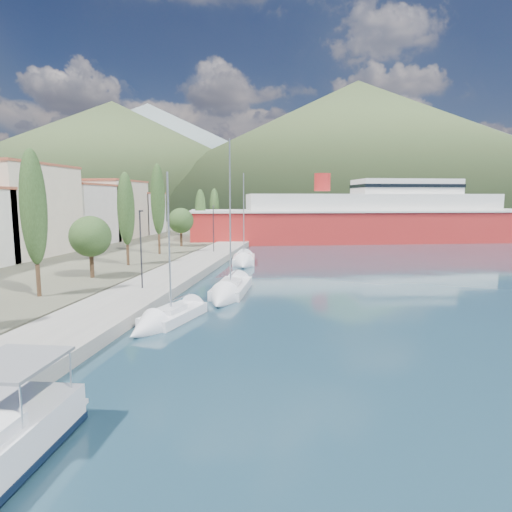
# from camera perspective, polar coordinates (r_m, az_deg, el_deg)

# --- Properties ---
(ground) EXTENTS (1400.00, 1400.00, 0.00)m
(ground) POSITION_cam_1_polar(r_m,az_deg,el_deg) (137.53, 6.20, 4.37)
(ground) COLOR #1D3847
(quay) EXTENTS (5.00, 88.00, 0.80)m
(quay) POSITION_cam_1_polar(r_m,az_deg,el_deg) (45.86, -9.08, -1.66)
(quay) COLOR gray
(quay) RESTS_ON ground
(hills_far) EXTENTS (1480.00, 900.00, 180.00)m
(hills_far) POSITION_cam_1_polar(r_m,az_deg,el_deg) (653.69, 20.40, 13.29)
(hills_far) COLOR slate
(hills_far) RESTS_ON ground
(hills_near) EXTENTS (1010.00, 520.00, 115.00)m
(hills_near) POSITION_cam_1_polar(r_m,az_deg,el_deg) (402.97, 22.01, 13.00)
(hills_near) COLOR #3E502B
(hills_near) RESTS_ON ground
(town_buildings) EXTENTS (9.20, 69.20, 11.30)m
(town_buildings) POSITION_cam_1_polar(r_m,az_deg,el_deg) (65.28, -25.97, 4.97)
(town_buildings) COLOR beige
(town_buildings) RESTS_ON land_strip
(tree_row) EXTENTS (3.73, 65.29, 11.43)m
(tree_row) POSITION_cam_1_polar(r_m,az_deg,el_deg) (52.63, -14.22, 5.30)
(tree_row) COLOR #47301E
(tree_row) RESTS_ON land_strip
(lamp_posts) EXTENTS (0.15, 46.26, 6.06)m
(lamp_posts) POSITION_cam_1_polar(r_m,az_deg,el_deg) (34.70, -14.76, 1.35)
(lamp_posts) COLOR #2D2D33
(lamp_posts) RESTS_ON quay
(sailboat_near) EXTENTS (3.66, 7.39, 10.20)m
(sailboat_near) POSITION_cam_1_polar(r_m,az_deg,el_deg) (26.85, -12.85, -8.67)
(sailboat_near) COLOR silver
(sailboat_near) RESTS_ON ground
(sailboat_mid) EXTENTS (2.51, 9.31, 13.37)m
(sailboat_mid) POSITION_cam_1_polar(r_m,az_deg,el_deg) (33.55, -3.98, -5.14)
(sailboat_mid) COLOR silver
(sailboat_mid) RESTS_ON ground
(sailboat_far) EXTENTS (3.63, 8.25, 11.73)m
(sailboat_far) POSITION_cam_1_polar(r_m,az_deg,el_deg) (50.06, -1.68, -0.87)
(sailboat_far) COLOR silver
(sailboat_far) RESTS_ON ground
(ferry) EXTENTS (66.31, 28.83, 12.89)m
(ferry) POSITION_cam_1_polar(r_m,az_deg,el_deg) (81.49, 15.03, 4.70)
(ferry) COLOR #B1211F
(ferry) RESTS_ON ground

